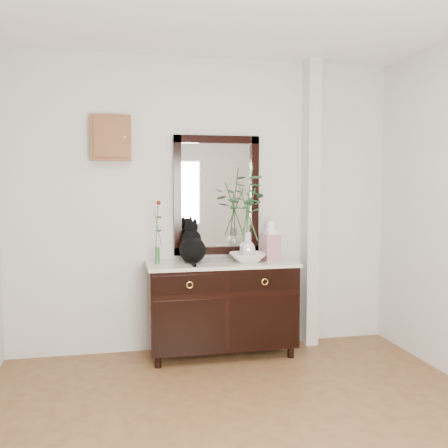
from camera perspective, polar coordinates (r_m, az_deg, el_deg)
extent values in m
cube|color=silver|center=(4.64, -2.10, 2.17)|extent=(3.60, 0.04, 2.70)
cube|color=silver|center=(4.83, 9.83, 2.21)|extent=(0.12, 0.20, 2.70)
cube|color=black|center=(4.54, -0.26, -9.25)|extent=(1.30, 0.50, 0.82)
cube|color=beige|center=(4.47, -0.27, -4.57)|extent=(1.33, 0.52, 0.03)
cube|color=black|center=(4.64, -0.85, 3.29)|extent=(0.80, 0.06, 1.10)
cube|color=white|center=(4.65, -0.89, 3.29)|extent=(0.66, 0.01, 0.96)
cube|color=brown|center=(4.55, -12.81, 9.58)|extent=(0.35, 0.10, 0.40)
imported|color=white|center=(4.49, 2.70, -3.82)|extent=(0.33, 0.33, 0.08)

